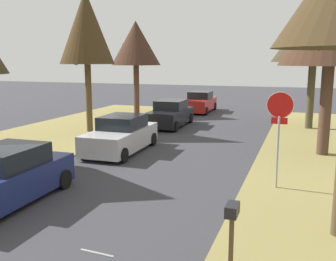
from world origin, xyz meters
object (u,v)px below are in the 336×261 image
Objects in this scene: parked_sedan_navy at (3,178)px; curbside_mailbox at (232,218)px; parked_sedan_silver at (121,135)px; parked_sedan_black at (170,114)px; stop_sign_far at (279,119)px; street_tree_left_far at (136,44)px; parked_sedan_red at (200,103)px; street_tree_right_far at (315,31)px; street_tree_left_mid_b at (86,28)px; street_tree_right_mid_b at (332,20)px.

parked_sedan_navy is 3.50× the size of curbside_mailbox.
parked_sedan_silver is 6.95m from parked_sedan_black.
stop_sign_far reaches higher than curbside_mailbox.
parked_sedan_red is at bearing 36.90° from street_tree_left_far.
street_tree_right_far reaches higher than parked_sedan_black.
street_tree_left_far is (-0.44, 7.38, -0.51)m from street_tree_left_mid_b.
street_tree_right_mid_b is at bearing -29.36° from parked_sedan_black.
stop_sign_far is at bearing -54.94° from parked_sedan_black.
street_tree_right_mid_b is at bearing 78.81° from curbside_mailbox.
parked_sedan_navy is at bearing -151.78° from stop_sign_far.
parked_sedan_silver is at bearing -165.08° from street_tree_right_mid_b.
street_tree_left_mid_b is at bearing -86.61° from street_tree_left_far.
parked_sedan_navy is at bearing -77.64° from street_tree_left_far.
street_tree_right_far reaches higher than curbside_mailbox.
parked_sedan_navy is (-8.10, -15.39, -4.82)m from street_tree_right_far.
parked_sedan_black is at bearing -45.17° from street_tree_left_far.
parked_sedan_silver is 14.01m from parked_sedan_red.
street_tree_right_mid_b reaches higher than street_tree_left_far.
street_tree_right_far is at bearing 62.25° from parked_sedan_navy.
curbside_mailbox is (6.41, -22.00, 0.33)m from parked_sedan_red.
street_tree_right_mid_b is 1.02× the size of street_tree_right_far.
parked_sedan_navy and parked_sedan_black have the same top height.
street_tree_right_mid_b reaches higher than parked_sedan_navy.
curbside_mailbox is at bearing -51.96° from parked_sedan_silver.
parked_sedan_black reaches higher than curbside_mailbox.
street_tree_left_far is 7.20m from parked_sedan_black.
street_tree_left_mid_b reaches higher than parked_sedan_red.
street_tree_right_far is 1.08× the size of street_tree_left_far.
parked_sedan_black is 3.50× the size of curbside_mailbox.
street_tree_left_far is 5.27× the size of curbside_mailbox.
parked_sedan_silver is (4.17, -10.99, -4.40)m from street_tree_left_far.
stop_sign_far is at bearing -23.12° from parked_sedan_silver.
parked_sedan_red is at bearing 125.55° from street_tree_right_mid_b.
street_tree_right_far is 12.65m from parked_sedan_silver.
parked_sedan_black is (-6.89, 9.83, -1.47)m from stop_sign_far.
street_tree_left_mid_b is 11.89m from parked_sedan_navy.
parked_sedan_navy is 1.00× the size of parked_sedan_black.
street_tree_left_far is (-10.91, 13.87, 2.93)m from stop_sign_far.
street_tree_right_mid_b is 5.79× the size of curbside_mailbox.
stop_sign_far is 18.30m from parked_sedan_red.
parked_sedan_black is 16.26m from curbside_mailbox.
street_tree_right_far is 5.70× the size of curbside_mailbox.
parked_sedan_black is (-7.95, -1.78, -4.82)m from street_tree_right_far.
street_tree_right_far reaches higher than parked_sedan_navy.
street_tree_right_far is 1.63× the size of parked_sedan_silver.
street_tree_left_mid_b is at bearing 108.46° from parked_sedan_navy.
stop_sign_far is 12.13m from street_tree_right_far.
parked_sedan_black and parked_sedan_red have the same top height.
parked_sedan_black is 7.06m from parked_sedan_red.
street_tree_right_far is (1.05, 11.61, 3.35)m from stop_sign_far.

